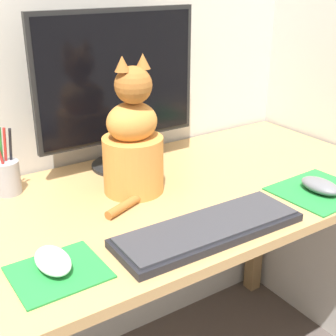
{
  "coord_description": "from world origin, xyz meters",
  "views": [
    {
      "loc": [
        -0.54,
        -0.91,
        1.26
      ],
      "look_at": [
        0.01,
        -0.08,
        0.84
      ],
      "focal_mm": 50.0,
      "sensor_mm": 36.0,
      "label": 1
    }
  ],
  "objects_px": {
    "computer_mouse_left": "(53,261)",
    "computer_mouse_right": "(320,186)",
    "keyboard": "(209,229)",
    "monitor": "(118,86)",
    "pen_cup": "(7,176)",
    "cat": "(133,144)"
  },
  "relations": [
    {
      "from": "computer_mouse_right",
      "to": "pen_cup",
      "type": "relative_size",
      "value": 0.64
    },
    {
      "from": "cat",
      "to": "pen_cup",
      "type": "height_order",
      "value": "cat"
    },
    {
      "from": "keyboard",
      "to": "computer_mouse_left",
      "type": "bearing_deg",
      "value": 170.94
    },
    {
      "from": "computer_mouse_right",
      "to": "pen_cup",
      "type": "xyz_separation_m",
      "value": [
        -0.67,
        0.44,
        0.03
      ]
    },
    {
      "from": "monitor",
      "to": "computer_mouse_left",
      "type": "bearing_deg",
      "value": -132.53
    },
    {
      "from": "computer_mouse_right",
      "to": "keyboard",
      "type": "bearing_deg",
      "value": -179.52
    },
    {
      "from": "monitor",
      "to": "cat",
      "type": "relative_size",
      "value": 1.36
    },
    {
      "from": "keyboard",
      "to": "computer_mouse_left",
      "type": "relative_size",
      "value": 4.02
    },
    {
      "from": "monitor",
      "to": "pen_cup",
      "type": "height_order",
      "value": "monitor"
    },
    {
      "from": "cat",
      "to": "pen_cup",
      "type": "relative_size",
      "value": 2.01
    },
    {
      "from": "monitor",
      "to": "keyboard",
      "type": "distance_m",
      "value": 0.5
    },
    {
      "from": "monitor",
      "to": "keyboard",
      "type": "xyz_separation_m",
      "value": [
        -0.02,
        -0.44,
        -0.23
      ]
    },
    {
      "from": "cat",
      "to": "monitor",
      "type": "bearing_deg",
      "value": 70.98
    },
    {
      "from": "monitor",
      "to": "computer_mouse_right",
      "type": "height_order",
      "value": "monitor"
    },
    {
      "from": "monitor",
      "to": "keyboard",
      "type": "bearing_deg",
      "value": -92.61
    },
    {
      "from": "computer_mouse_left",
      "to": "pen_cup",
      "type": "distance_m",
      "value": 0.39
    },
    {
      "from": "computer_mouse_left",
      "to": "keyboard",
      "type": "bearing_deg",
      "value": -9.93
    },
    {
      "from": "keyboard",
      "to": "computer_mouse_left",
      "type": "height_order",
      "value": "computer_mouse_left"
    },
    {
      "from": "computer_mouse_right",
      "to": "pen_cup",
      "type": "height_order",
      "value": "pen_cup"
    },
    {
      "from": "keyboard",
      "to": "pen_cup",
      "type": "bearing_deg",
      "value": 125.3
    },
    {
      "from": "pen_cup",
      "to": "computer_mouse_left",
      "type": "bearing_deg",
      "value": -93.98
    },
    {
      "from": "computer_mouse_left",
      "to": "computer_mouse_right",
      "type": "relative_size",
      "value": 0.97
    }
  ]
}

